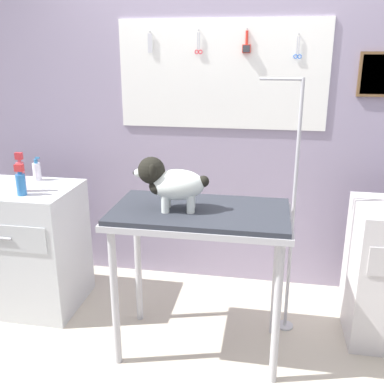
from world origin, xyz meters
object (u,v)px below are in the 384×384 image
(counter_left, at_px, (22,247))
(grooming_table, at_px, (200,226))
(grooming_arm, at_px, (291,221))
(dog, at_px, (170,182))
(detangler_spray, at_px, (21,182))

(counter_left, bearing_deg, grooming_table, -12.52)
(grooming_table, height_order, grooming_arm, grooming_arm)
(grooming_table, height_order, dog, dog)
(grooming_arm, bearing_deg, grooming_table, -149.63)
(grooming_arm, xyz_separation_m, dog, (-0.68, -0.34, 0.32))
(grooming_table, distance_m, grooming_arm, 0.61)
(grooming_arm, bearing_deg, dog, -153.31)
(detangler_spray, bearing_deg, counter_left, 134.47)
(dog, bearing_deg, grooming_table, 13.28)
(counter_left, distance_m, detangler_spray, 0.56)
(dog, bearing_deg, grooming_arm, 26.69)
(dog, relative_size, counter_left, 0.47)
(grooming_arm, distance_m, detangler_spray, 1.72)
(grooming_arm, relative_size, detangler_spray, 7.97)
(counter_left, bearing_deg, dog, -15.98)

